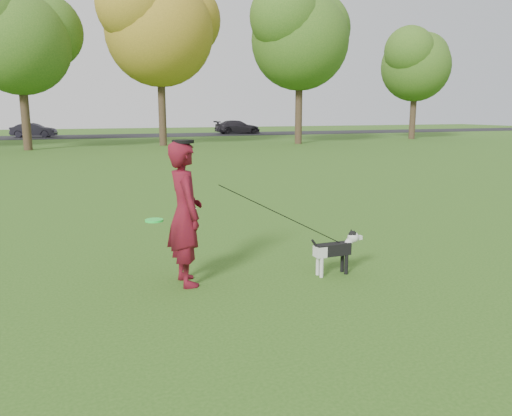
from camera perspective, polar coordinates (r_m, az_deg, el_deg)
name	(u,v)px	position (r m, az deg, el deg)	size (l,w,h in m)	color
ground	(231,279)	(6.88, -2.92, -8.12)	(120.00, 120.00, 0.00)	#285116
road	(89,136)	(46.29, -18.55, 7.76)	(120.00, 7.00, 0.02)	black
man	(185,214)	(6.53, -8.12, -0.66)	(0.69, 0.45, 1.89)	#560C21
dog	(336,248)	(7.06, 9.18, -4.53)	(0.82, 0.16, 0.62)	black
car_mid	(34,130)	(46.28, -24.06, 8.12)	(1.25, 3.58, 1.18)	black
car_right	(237,127)	(48.80, -2.13, 9.23)	(1.80, 4.42, 1.28)	black
man_held_items	(283,215)	(6.74, 3.06, -0.85)	(2.69, 0.52, 1.48)	#1EEF44
tree_row	(66,20)	(32.67, -20.85, 19.48)	(51.74, 8.86, 12.01)	#38281C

